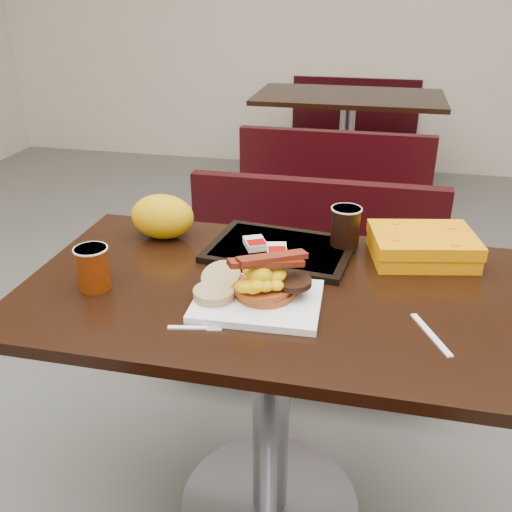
% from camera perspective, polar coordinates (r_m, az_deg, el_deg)
% --- Properties ---
extents(floor, '(6.00, 7.00, 0.01)m').
position_cam_1_polar(floor, '(1.84, 1.37, -23.97)').
color(floor, slate).
rests_on(floor, ground).
extents(table_near, '(1.20, 0.70, 0.75)m').
position_cam_1_polar(table_near, '(1.57, 1.52, -15.15)').
color(table_near, black).
rests_on(table_near, floor).
extents(bench_near_n, '(1.00, 0.46, 0.72)m').
position_cam_1_polar(bench_near_n, '(2.15, 5.12, -3.31)').
color(bench_near_n, black).
rests_on(bench_near_n, floor).
extents(table_far, '(1.20, 0.70, 0.75)m').
position_cam_1_polar(table_far, '(3.91, 9.01, 10.37)').
color(table_far, black).
rests_on(table_far, floor).
extents(bench_far_s, '(1.00, 0.46, 0.72)m').
position_cam_1_polar(bench_far_s, '(3.25, 8.04, 6.90)').
color(bench_far_s, black).
rests_on(bench_far_s, floor).
extents(bench_far_n, '(1.00, 0.46, 0.72)m').
position_cam_1_polar(bench_far_n, '(4.59, 9.67, 12.46)').
color(bench_far_n, black).
rests_on(bench_far_n, floor).
extents(platter, '(0.29, 0.23, 0.02)m').
position_cam_1_polar(platter, '(1.28, 0.17, -4.57)').
color(platter, white).
rests_on(platter, table_near).
extents(pancake_stack, '(0.15, 0.15, 0.03)m').
position_cam_1_polar(pancake_stack, '(1.28, 0.93, -3.33)').
color(pancake_stack, '#9A4519').
rests_on(pancake_stack, platter).
extents(sausage_patty, '(0.10, 0.10, 0.01)m').
position_cam_1_polar(sausage_patty, '(1.27, 3.71, -2.61)').
color(sausage_patty, black).
rests_on(sausage_patty, pancake_stack).
extents(scrambled_eggs, '(0.11, 0.10, 0.05)m').
position_cam_1_polar(scrambled_eggs, '(1.25, 0.38, -2.17)').
color(scrambled_eggs, '#EFB304').
rests_on(scrambled_eggs, pancake_stack).
extents(bacon_strips, '(0.19, 0.16, 0.01)m').
position_cam_1_polar(bacon_strips, '(1.24, 1.06, -0.54)').
color(bacon_strips, '#420C04').
rests_on(bacon_strips, scrambled_eggs).
extents(muffin_bottom, '(0.11, 0.11, 0.02)m').
position_cam_1_polar(muffin_bottom, '(1.28, -4.26, -3.80)').
color(muffin_bottom, tan).
rests_on(muffin_bottom, platter).
extents(muffin_top, '(0.11, 0.11, 0.05)m').
position_cam_1_polar(muffin_top, '(1.31, -3.50, -2.20)').
color(muffin_top, tan).
rests_on(muffin_top, platter).
extents(coffee_cup_near, '(0.08, 0.08, 0.10)m').
position_cam_1_polar(coffee_cup_near, '(1.38, -16.13, -1.20)').
color(coffee_cup_near, '#962E05').
rests_on(coffee_cup_near, table_near).
extents(fork, '(0.12, 0.04, 0.00)m').
position_cam_1_polar(fork, '(1.21, -6.95, -7.17)').
color(fork, white).
rests_on(fork, table_near).
extents(knife, '(0.08, 0.15, 0.00)m').
position_cam_1_polar(knife, '(1.23, 17.24, -7.57)').
color(knife, white).
rests_on(knife, table_near).
extents(condiment_syrup, '(0.04, 0.04, 0.01)m').
position_cam_1_polar(condiment_syrup, '(1.45, -1.95, -0.83)').
color(condiment_syrup, '#A65007').
rests_on(condiment_syrup, table_near).
extents(condiment_ketchup, '(0.05, 0.05, 0.01)m').
position_cam_1_polar(condiment_ketchup, '(1.44, -3.15, -0.98)').
color(condiment_ketchup, '#8C0504').
rests_on(condiment_ketchup, table_near).
extents(tray, '(0.41, 0.31, 0.02)m').
position_cam_1_polar(tray, '(1.52, 2.48, 0.66)').
color(tray, black).
rests_on(tray, table_near).
extents(hashbrown_sleeve_left, '(0.08, 0.09, 0.02)m').
position_cam_1_polar(hashbrown_sleeve_left, '(1.51, -0.09, 1.28)').
color(hashbrown_sleeve_left, silver).
rests_on(hashbrown_sleeve_left, tray).
extents(hashbrown_sleeve_right, '(0.06, 0.08, 0.02)m').
position_cam_1_polar(hashbrown_sleeve_right, '(1.47, 2.12, 0.58)').
color(hashbrown_sleeve_right, silver).
rests_on(hashbrown_sleeve_right, tray).
extents(coffee_cup_far, '(0.09, 0.09, 0.10)m').
position_cam_1_polar(coffee_cup_far, '(1.53, 9.02, 2.97)').
color(coffee_cup_far, black).
rests_on(coffee_cup_far, tray).
extents(clamshell, '(0.30, 0.25, 0.07)m').
position_cam_1_polar(clamshell, '(1.54, 16.46, 0.98)').
color(clamshell, orange).
rests_on(clamshell, table_near).
extents(paper_bag, '(0.19, 0.15, 0.13)m').
position_cam_1_polar(paper_bag, '(1.62, -9.43, 3.96)').
color(paper_bag, '#DCA607').
rests_on(paper_bag, table_near).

